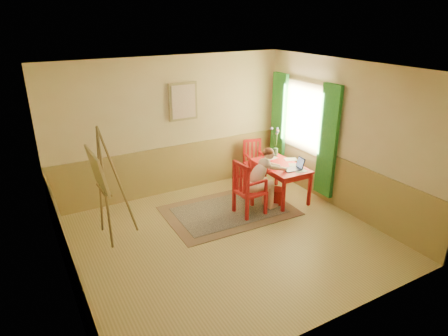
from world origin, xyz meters
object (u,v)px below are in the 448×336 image
chair_left (248,189)px  figure (261,177)px  chair_back (254,161)px  laptop (295,167)px  easel (100,175)px  table (281,169)px

chair_left → figure: size_ratio=0.86×
chair_back → laptop: size_ratio=2.30×
figure → easel: bearing=171.6°
chair_left → easel: (-2.51, 0.44, 0.63)m
chair_back → figure: 1.43m
chair_left → easel: 2.62m
table → chair_back: 1.01m
chair_back → table: bearing=-91.3°
table → laptop: laptop is taller
chair_back → easel: size_ratio=0.48×
figure → laptop: figure is taller
table → easel: 3.51m
laptop → figure: bearing=174.5°
table → chair_back: chair_back is taller
table → chair_back: size_ratio=1.30×
chair_left → chair_back: chair_left is taller
laptop → chair_back: bearing=92.8°
table → chair_left: bearing=-163.8°
chair_back → figure: bearing=-118.1°
chair_left → figure: (0.31, 0.03, 0.15)m
table → chair_left: 1.00m
figure → laptop: 0.74m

